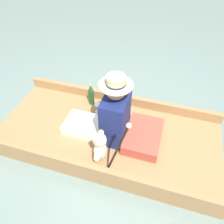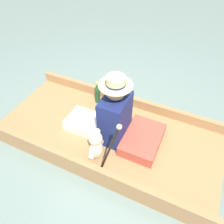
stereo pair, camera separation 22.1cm
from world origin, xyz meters
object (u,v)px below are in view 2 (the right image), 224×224
seated_person (108,116)px  wine_glass (102,105)px  walking_cane (111,146)px  champagne_bottle (97,93)px  teddy_bear (96,146)px

seated_person → wine_glass: (0.31, 0.24, -0.20)m
seated_person → walking_cane: (-0.45, -0.24, 0.15)m
wine_glass → champagne_bottle: 0.19m
teddy_bear → champagne_bottle: bearing=26.8°
teddy_bear → champagne_bottle: 0.86m
teddy_bear → champagne_bottle: teddy_bear is taller
teddy_bear → walking_cane: size_ratio=0.51×
wine_glass → champagne_bottle: size_ratio=0.39×
teddy_bear → wine_glass: (0.63, 0.25, -0.08)m
walking_cane → seated_person: bearing=28.0°
seated_person → wine_glass: 0.44m
seated_person → champagne_bottle: bearing=46.6°
wine_glass → walking_cane: bearing=-147.9°
teddy_bear → walking_cane: walking_cane is taller
walking_cane → wine_glass: bearing=32.1°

